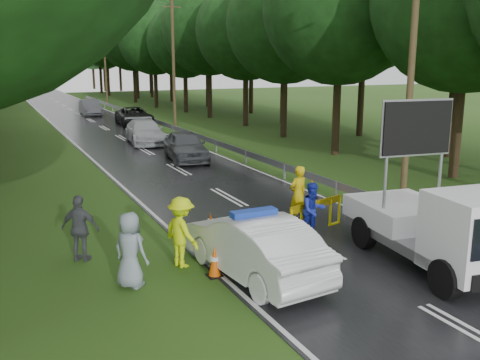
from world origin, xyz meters
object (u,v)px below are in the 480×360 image
officer (298,195)px  queue_car_second (145,132)px  barrier (316,208)px  queue_car_third (134,116)px  work_truck (443,227)px  police_sedan (253,246)px  queue_car_first (185,146)px  queue_car_fourth (90,108)px  civilian (313,210)px

officer → queue_car_second: 18.98m
barrier → queue_car_third: (1.80, 29.65, 0.00)m
work_truck → officer: 5.18m
police_sedan → work_truck: size_ratio=0.88×
barrier → queue_car_first: (0.35, 13.16, 0.05)m
queue_car_fourth → civilian: bearing=-89.4°
barrier → queue_car_third: bearing=70.4°
queue_car_second → work_truck: bearing=-81.9°
officer → civilian: 1.55m
barrier → civilian: (-0.45, -0.50, 0.11)m
work_truck → queue_car_first: (-0.80, 17.18, -0.35)m
work_truck → barrier: work_truck is taller
civilian → officer: bearing=74.9°
queue_car_third → barrier: bearing=-89.9°
barrier → queue_car_second: size_ratio=0.44×
officer → civilian: bearing=63.5°
civilian → queue_car_third: 30.23m
work_truck → queue_car_third: 33.69m
civilian → barrier: bearing=47.3°
work_truck → queue_car_third: work_truck is taller
queue_car_third → officer: bearing=-90.1°
barrier → queue_car_third: 29.70m
work_truck → officer: work_truck is taller
barrier → officer: bearing=77.7°
officer → queue_car_third: (1.87, 28.65, -0.21)m
police_sedan → civilian: size_ratio=2.85×
queue_car_second → queue_car_fourth: size_ratio=1.11×
police_sedan → barrier: police_sedan is taller
civilian → queue_car_fourth: (0.45, 39.90, -0.08)m
police_sedan → queue_car_fourth: size_ratio=1.04×
police_sedan → queue_car_fourth: 41.93m
police_sedan → queue_car_third: size_ratio=0.90×
barrier → queue_car_third: queue_car_third is taller
officer → queue_car_fourth: size_ratio=0.41×
barrier → queue_car_second: queue_car_second is taller
queue_car_first → queue_car_fourth: (-0.35, 26.25, -0.02)m
police_sedan → queue_car_first: 15.99m
civilian → queue_car_third: civilian is taller
queue_car_second → queue_car_third: size_ratio=0.96×
police_sedan → barrier: bearing=-151.0°
queue_car_third → queue_car_fourth: size_ratio=1.15×
queue_car_fourth → queue_car_second: bearing=-88.7°
work_truck → officer: (-1.21, 5.03, -0.18)m
barrier → queue_car_first: 13.16m
queue_car_second → queue_car_third: queue_car_second is taller
queue_car_third → police_sedan: bearing=-95.7°
queue_car_fourth → work_truck: bearing=-87.2°
queue_car_third → queue_car_fourth: (-1.80, 9.76, 0.02)m
police_sedan → civilian: police_sedan is taller
police_sedan → barrier: (3.41, 2.39, -0.04)m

